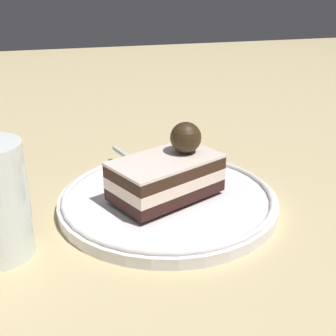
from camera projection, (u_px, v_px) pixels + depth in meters
name	position (u px, v px, depth m)	size (l,w,h in m)	color
ground_plane	(142.00, 200.00, 0.53)	(2.40, 2.40, 0.00)	tan
dessert_plate	(168.00, 199.00, 0.51)	(0.25, 0.25, 0.02)	white
cake_slice	(168.00, 173.00, 0.50)	(0.14, 0.11, 0.08)	black
fork	(136.00, 161.00, 0.59)	(0.04, 0.11, 0.00)	silver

